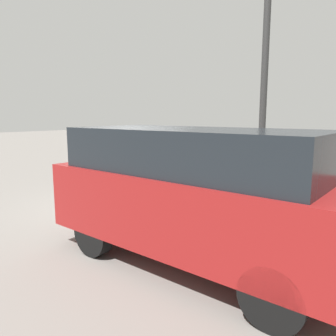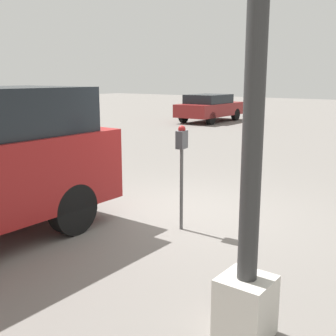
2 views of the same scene
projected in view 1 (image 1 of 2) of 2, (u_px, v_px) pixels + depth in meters
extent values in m
plane|color=slate|center=(126.00, 207.00, 8.38)|extent=(80.00, 80.00, 0.00)
cylinder|color=#4C4C4C|center=(157.00, 183.00, 8.25)|extent=(0.05, 0.05, 1.24)
cube|color=#47474C|center=(157.00, 154.00, 8.13)|extent=(0.22, 0.14, 0.26)
sphere|color=maroon|center=(157.00, 148.00, 8.10)|extent=(0.11, 0.11, 0.11)
cube|color=beige|center=(259.00, 193.00, 8.66)|extent=(0.44, 0.44, 0.55)
cylinder|color=#2D2D2D|center=(264.00, 79.00, 8.19)|extent=(0.17, 0.17, 5.34)
cube|color=maroon|center=(199.00, 207.00, 5.03)|extent=(4.94, 1.97, 1.09)
cube|color=black|center=(193.00, 150.00, 4.97)|extent=(3.96, 1.81, 0.65)
cylinder|color=black|center=(317.00, 248.00, 4.81)|extent=(0.76, 0.24, 0.76)
cylinder|color=black|center=(273.00, 297.00, 3.52)|extent=(0.76, 0.24, 0.76)
cylinder|color=black|center=(160.00, 211.00, 6.72)|extent=(0.76, 0.24, 0.76)
cylinder|color=black|center=(94.00, 233.00, 5.42)|extent=(0.76, 0.24, 0.76)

